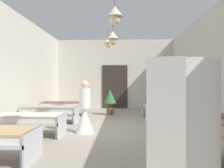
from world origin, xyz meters
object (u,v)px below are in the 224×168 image
at_px(bed_right_row_1, 192,120).
at_px(nurse_near_aisle, 85,114).
at_px(bed_left_row_2, 50,110).
at_px(potted_plant, 110,99).
at_px(bed_right_row_2, 174,111).
at_px(bed_right_row_3, 163,105).
at_px(privacy_screen, 203,133).
at_px(bed_left_row_1, 28,119).
at_px(bed_left_row_3, 64,105).

xyz_separation_m(bed_right_row_1, nurse_near_aisle, (-2.87, 0.36, 0.09)).
height_order(bed_left_row_2, potted_plant, potted_plant).
relative_size(bed_right_row_2, bed_right_row_3, 1.00).
relative_size(bed_right_row_1, nurse_near_aisle, 1.28).
relative_size(bed_right_row_1, privacy_screen, 1.12).
height_order(bed_left_row_1, bed_right_row_3, same).
bearing_deg(bed_right_row_2, bed_right_row_1, -90.00).
height_order(bed_right_row_2, nurse_near_aisle, nurse_near_aisle).
xyz_separation_m(bed_right_row_1, privacy_screen, (-0.95, -3.27, 0.41)).
xyz_separation_m(nurse_near_aisle, privacy_screen, (1.92, -3.63, 0.32)).
height_order(bed_right_row_1, privacy_screen, privacy_screen).
bearing_deg(nurse_near_aisle, bed_left_row_1, 155.45).
height_order(bed_left_row_1, bed_left_row_2, same).
bearing_deg(nurse_near_aisle, bed_right_row_3, 11.71).
distance_m(bed_right_row_2, bed_right_row_3, 1.90).
bearing_deg(bed_right_row_3, bed_right_row_2, -90.00).
bearing_deg(bed_right_row_2, potted_plant, 139.85).
bearing_deg(potted_plant, bed_right_row_3, -1.53).
height_order(bed_left_row_2, nurse_near_aisle, nurse_near_aisle).
xyz_separation_m(bed_left_row_2, bed_right_row_3, (4.35, 1.90, 0.00)).
xyz_separation_m(potted_plant, privacy_screen, (1.38, -7.13, 0.13)).
distance_m(bed_right_row_2, potted_plant, 3.06).
height_order(bed_right_row_2, privacy_screen, privacy_screen).
bearing_deg(bed_right_row_2, bed_left_row_3, 156.41).
bearing_deg(potted_plant, bed_left_row_1, -117.66).
xyz_separation_m(bed_left_row_1, potted_plant, (2.02, 3.86, 0.28)).
xyz_separation_m(bed_right_row_1, bed_right_row_2, (0.00, 1.90, 0.00)).
relative_size(bed_right_row_2, nurse_near_aisle, 1.28).
distance_m(bed_right_row_3, potted_plant, 2.34).
xyz_separation_m(bed_left_row_2, nurse_near_aisle, (1.48, -1.54, 0.09)).
xyz_separation_m(bed_left_row_2, potted_plant, (2.02, 1.96, 0.28)).
distance_m(bed_left_row_2, nurse_near_aisle, 2.13).
distance_m(bed_left_row_3, nurse_near_aisle, 3.74).
xyz_separation_m(bed_left_row_1, bed_left_row_3, (0.00, 3.80, 0.00)).
bearing_deg(bed_left_row_3, bed_left_row_1, -90.00).
bearing_deg(nurse_near_aisle, bed_left_row_2, 95.50).
relative_size(bed_left_row_1, bed_left_row_2, 1.00).
relative_size(bed_right_row_1, bed_left_row_3, 1.00).
bearing_deg(bed_right_row_3, bed_right_row_1, -90.00).
relative_size(bed_right_row_3, potted_plant, 1.69).
distance_m(bed_left_row_1, nurse_near_aisle, 1.52).
xyz_separation_m(bed_left_row_1, nurse_near_aisle, (1.48, 0.36, 0.09)).
xyz_separation_m(bed_left_row_3, bed_right_row_3, (4.35, 0.00, 0.00)).
distance_m(bed_left_row_2, privacy_screen, 6.20).
distance_m(bed_right_row_1, privacy_screen, 3.43).
relative_size(bed_right_row_2, privacy_screen, 1.12).
bearing_deg(bed_left_row_1, bed_left_row_3, 90.00).
height_order(potted_plant, privacy_screen, privacy_screen).
bearing_deg(bed_right_row_2, nurse_near_aisle, -151.87).
xyz_separation_m(bed_right_row_2, bed_left_row_3, (-4.35, 1.90, 0.00)).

